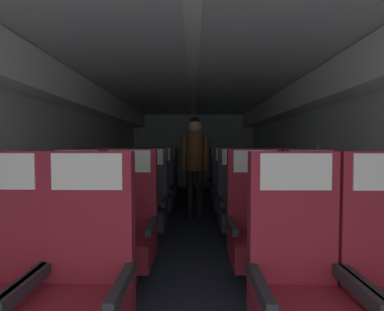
# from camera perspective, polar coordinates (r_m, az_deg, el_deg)

# --- Properties ---
(ground) EXTENTS (3.65, 8.19, 0.02)m
(ground) POSITION_cam_1_polar(r_m,az_deg,el_deg) (3.89, 0.27, -16.03)
(ground) COLOR #2D3342
(fuselage_shell) EXTENTS (3.53, 7.84, 2.14)m
(fuselage_shell) POSITION_cam_1_polar(r_m,az_deg,el_deg) (3.98, 0.29, 7.09)
(fuselage_shell) COLOR silver
(fuselage_shell) RESTS_ON ground
(seat_a_left_aisle) EXTENTS (0.51, 0.51, 1.17)m
(seat_a_left_aisle) POSITION_cam_1_polar(r_m,az_deg,el_deg) (1.64, -22.52, -24.09)
(seat_a_left_aisle) COLOR #38383D
(seat_a_left_aisle) RESTS_ON ground
(seat_a_right_window) EXTENTS (0.51, 0.51, 1.17)m
(seat_a_right_window) POSITION_cam_1_polar(r_m,az_deg,el_deg) (1.63, 22.23, -24.30)
(seat_a_right_window) COLOR #38383D
(seat_a_right_window) RESTS_ON ground
(seat_b_left_window) EXTENTS (0.51, 0.51, 1.17)m
(seat_b_left_window) POSITION_cam_1_polar(r_m,az_deg,el_deg) (2.65, -24.10, -13.83)
(seat_b_left_window) COLOR #38383D
(seat_b_left_window) RESTS_ON ground
(seat_b_left_aisle) EXTENTS (0.51, 0.51, 1.17)m
(seat_b_left_aisle) POSITION_cam_1_polar(r_m,az_deg,el_deg) (2.48, -13.66, -14.77)
(seat_b_left_aisle) COLOR #38383D
(seat_b_left_aisle) RESTS_ON ground
(seat_b_right_aisle) EXTENTS (0.51, 0.51, 1.17)m
(seat_b_right_aisle) POSITION_cam_1_polar(r_m,az_deg,el_deg) (2.63, 24.68, -13.95)
(seat_b_right_aisle) COLOR #38383D
(seat_b_right_aisle) RESTS_ON ground
(seat_b_right_window) EXTENTS (0.51, 0.51, 1.17)m
(seat_b_right_window) POSITION_cam_1_polar(r_m,az_deg,el_deg) (2.48, 13.67, -14.76)
(seat_b_right_window) COLOR #38383D
(seat_b_right_window) RESTS_ON ground
(seat_c_left_window) EXTENTS (0.51, 0.51, 1.17)m
(seat_c_left_window) POSITION_cam_1_polar(r_m,az_deg,el_deg) (3.51, -17.28, -9.79)
(seat_c_left_window) COLOR #38383D
(seat_c_left_window) RESTS_ON ground
(seat_c_left_aisle) EXTENTS (0.51, 0.51, 1.17)m
(seat_c_left_aisle) POSITION_cam_1_polar(r_m,az_deg,el_deg) (3.41, -9.61, -10.10)
(seat_c_left_aisle) COLOR #38383D
(seat_c_left_aisle) RESTS_ON ground
(seat_c_right_aisle) EXTENTS (0.51, 0.51, 1.17)m
(seat_c_right_aisle) POSITION_cam_1_polar(r_m,az_deg,el_deg) (3.51, 17.86, -9.82)
(seat_c_right_aisle) COLOR #38383D
(seat_c_right_aisle) RESTS_ON ground
(seat_c_right_window) EXTENTS (0.51, 0.51, 1.17)m
(seat_c_right_window) POSITION_cam_1_polar(r_m,az_deg,el_deg) (3.40, 9.87, -10.13)
(seat_c_right_window) COLOR #38383D
(seat_c_right_window) RESTS_ON ground
(seat_d_left_window) EXTENTS (0.51, 0.51, 1.17)m
(seat_d_left_window) POSITION_cam_1_polar(r_m,az_deg,el_deg) (4.43, -13.57, -7.29)
(seat_d_left_window) COLOR #38383D
(seat_d_left_window) RESTS_ON ground
(seat_d_left_aisle) EXTENTS (0.51, 0.51, 1.17)m
(seat_d_left_aisle) POSITION_cam_1_polar(r_m,az_deg,el_deg) (4.31, -7.38, -7.49)
(seat_d_left_aisle) COLOR #38383D
(seat_d_left_aisle) RESTS_ON ground
(seat_d_right_aisle) EXTENTS (0.51, 0.51, 1.17)m
(seat_d_right_aisle) POSITION_cam_1_polar(r_m,az_deg,el_deg) (4.42, 14.22, -7.32)
(seat_d_right_aisle) COLOR #38383D
(seat_d_right_aisle) RESTS_ON ground
(seat_d_right_window) EXTENTS (0.51, 0.51, 1.17)m
(seat_d_right_window) POSITION_cam_1_polar(r_m,az_deg,el_deg) (4.34, 7.80, -7.44)
(seat_d_right_window) COLOR #38383D
(seat_d_right_window) RESTS_ON ground
(seat_e_left_window) EXTENTS (0.51, 0.51, 1.17)m
(seat_e_left_window) POSITION_cam_1_polar(r_m,az_deg,el_deg) (5.34, -11.11, -5.66)
(seat_e_left_window) COLOR #38383D
(seat_e_left_window) RESTS_ON ground
(seat_e_left_aisle) EXTENTS (0.51, 0.51, 1.17)m
(seat_e_left_aisle) POSITION_cam_1_polar(r_m,az_deg,el_deg) (5.26, -5.91, -5.74)
(seat_e_left_aisle) COLOR #38383D
(seat_e_left_aisle) RESTS_ON ground
(seat_e_right_aisle) EXTENTS (0.51, 0.51, 1.17)m
(seat_e_right_aisle) POSITION_cam_1_polar(r_m,az_deg,el_deg) (5.34, 11.78, -5.67)
(seat_e_right_aisle) COLOR #38383D
(seat_e_right_aisle) RESTS_ON ground
(seat_e_right_window) EXTENTS (0.51, 0.51, 1.17)m
(seat_e_right_window) POSITION_cam_1_polar(r_m,az_deg,el_deg) (5.27, 6.42, -5.73)
(seat_e_right_window) COLOR #38383D
(seat_e_right_window) RESTS_ON ground
(flight_attendant) EXTENTS (0.43, 0.28, 1.67)m
(flight_attendant) POSITION_cam_1_polar(r_m,az_deg,el_deg) (4.40, 0.65, -0.02)
(flight_attendant) COLOR black
(flight_attendant) RESTS_ON ground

